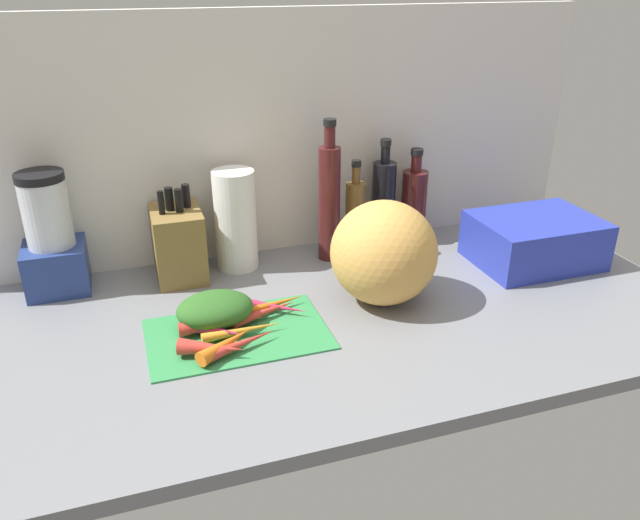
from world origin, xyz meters
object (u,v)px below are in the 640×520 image
carrot_3 (211,348)px  bottle_1 (355,216)px  carrot_1 (205,327)px  carrot_8 (215,330)px  winter_squash (384,253)px  dish_rack (534,240)px  carrot_9 (226,344)px  blender_appliance (52,241)px  carrot_0 (264,312)px  bottle_2 (383,202)px  knife_block (178,243)px  carrot_2 (243,343)px  paper_towel_roll (235,220)px  bottle_0 (329,201)px  cutting_board (237,333)px  carrot_4 (273,304)px  carrot_6 (243,330)px  bottle_3 (414,204)px  carrot_7 (275,307)px  carrot_5 (228,315)px

carrot_3 → bottle_1: (43.88, 37.52, 7.75)cm
carrot_1 → carrot_8: same height
winter_squash → dish_rack: 45.11cm
carrot_3 → carrot_9: 3.17cm
carrot_8 → blender_appliance: size_ratio=0.42×
carrot_0 → bottle_2: bearing=37.1°
carrot_0 → carrot_1: carrot_1 is taller
knife_block → bottle_2: bearing=3.5°
carrot_2 → carrot_9: bearing=176.1°
paper_towel_roll → bottle_0: bottle_0 is taller
carrot_2 → paper_towel_roll: bearing=79.7°
cutting_board → carrot_8: 4.98cm
bottle_1 → bottle_2: bearing=21.6°
carrot_9 → bottle_1: size_ratio=0.54×
carrot_4 → paper_towel_roll: 27.58cm
carrot_6 → bottle_2: bearing=37.9°
carrot_0 → carrot_8: carrot_8 is taller
carrot_0 → carrot_4: 4.10cm
blender_appliance → bottle_3: (90.79, 0.66, -1.71)cm
carrot_7 → bottle_3: bottle_3 is taller
carrot_8 → bottle_0: bottle_0 is taller
paper_towel_roll → dish_rack: paper_towel_roll is taller
cutting_board → carrot_0: size_ratio=2.37×
carrot_3 → dish_rack: dish_rack is taller
carrot_4 → dish_rack: size_ratio=0.50×
carrot_0 → carrot_5: size_ratio=1.02×
carrot_2 → bottle_1: (37.63, 36.93, 8.28)cm
blender_appliance → bottle_1: size_ratio=1.12×
carrot_0 → paper_towel_roll: 30.16cm
winter_squash → bottle_0: size_ratio=0.66×
carrot_6 → carrot_9: carrot_9 is taller
carrot_3 → bottle_1: 58.25cm
carrot_5 → bottle_1: bearing=33.3°
carrot_7 → bottle_1: bearing=41.7°
knife_block → carrot_1: bearing=-87.7°
carrot_6 → carrot_7: same height
cutting_board → bottle_3: (55.73, 33.95, 10.00)cm
carrot_3 → dish_rack: size_ratio=0.42×
carrot_2 → carrot_3: 6.29cm
knife_block → bottle_1: bearing=-0.6°
carrot_4 → bottle_1: size_ratio=0.59×
carrot_1 → dish_rack: dish_rack is taller
carrot_4 → carrot_1: bearing=-161.8°
carrot_3 → carrot_0: bearing=39.7°
bottle_1 → bottle_2: bottle_2 is taller
carrot_1 → winter_squash: 41.45cm
cutting_board → carrot_3: bearing=-132.4°
carrot_9 → carrot_5: bearing=78.0°
cutting_board → bottle_2: bottle_2 is taller
cutting_board → carrot_2: size_ratio=2.36×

